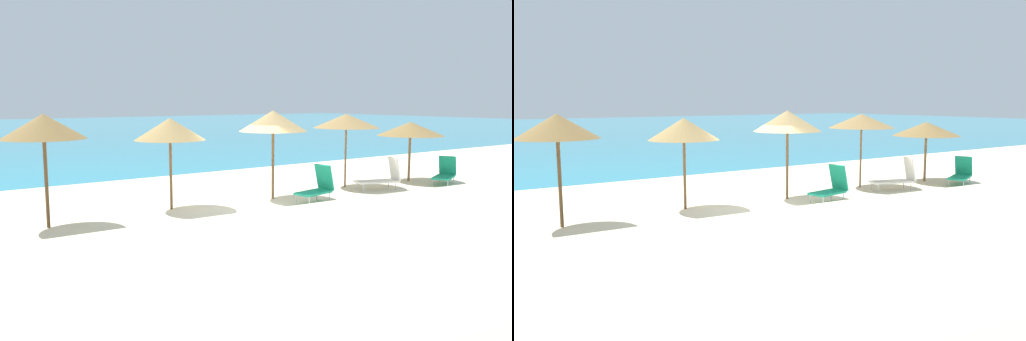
# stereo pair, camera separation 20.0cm
# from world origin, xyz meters

# --- Properties ---
(ground_plane) EXTENTS (160.00, 160.00, 0.00)m
(ground_plane) POSITION_xyz_m (0.00, 0.00, 0.00)
(ground_plane) COLOR beige
(beach_umbrella_1) EXTENTS (2.15, 2.15, 2.97)m
(beach_umbrella_1) POSITION_xyz_m (-5.66, 0.83, 2.64)
(beach_umbrella_1) COLOR brown
(beach_umbrella_1) RESTS_ON ground_plane
(beach_umbrella_2) EXTENTS (2.14, 2.14, 2.78)m
(beach_umbrella_2) POSITION_xyz_m (-1.98, 1.08, 2.44)
(beach_umbrella_2) COLOR brown
(beach_umbrella_2) RESTS_ON ground_plane
(beach_umbrella_3) EXTENTS (2.28, 2.28, 2.97)m
(beach_umbrella_3) POSITION_xyz_m (1.60, 0.66, 2.61)
(beach_umbrella_3) COLOR brown
(beach_umbrella_3) RESTS_ON ground_plane
(beach_umbrella_4) EXTENTS (2.48, 2.48, 2.79)m
(beach_umbrella_4) POSITION_xyz_m (5.28, 0.92, 2.52)
(beach_umbrella_4) COLOR brown
(beach_umbrella_4) RESTS_ON ground_plane
(beach_umbrella_5) EXTENTS (2.68, 2.68, 2.43)m
(beach_umbrella_5) POSITION_xyz_m (8.49, 0.47, 2.14)
(beach_umbrella_5) COLOR brown
(beach_umbrella_5) RESTS_ON ground_plane
(lounge_chair_0) EXTENTS (1.65, 1.21, 1.07)m
(lounge_chair_0) POSITION_xyz_m (9.13, -0.79, 0.41)
(lounge_chair_0) COLOR #199972
(lounge_chair_0) RESTS_ON ground_plane
(lounge_chair_1) EXTENTS (1.41, 0.84, 1.22)m
(lounge_chair_1) POSITION_xyz_m (2.35, -0.74, 0.52)
(lounge_chair_1) COLOR #199972
(lounge_chair_1) RESTS_ON ground_plane
(lounge_chair_2) EXTENTS (1.76, 1.11, 1.21)m
(lounge_chair_2) POSITION_xyz_m (5.97, -0.30, 0.46)
(lounge_chair_2) COLOR white
(lounge_chair_2) RESTS_ON ground_plane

